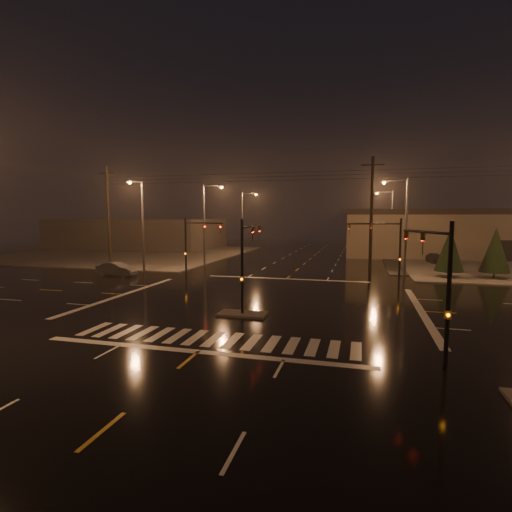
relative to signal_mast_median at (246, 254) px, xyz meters
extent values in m
plane|color=black|center=(0.00, 3.07, -3.75)|extent=(140.00, 140.00, 0.00)
cube|color=#4C4943|center=(-30.00, 33.07, -3.69)|extent=(36.00, 36.00, 0.12)
cube|color=#4C4943|center=(0.00, -0.93, -3.68)|extent=(3.00, 1.60, 0.15)
cube|color=beige|center=(0.00, -5.93, -3.75)|extent=(15.00, 2.60, 0.01)
cube|color=beige|center=(0.00, -7.93, -3.75)|extent=(16.00, 0.50, 0.01)
cube|color=beige|center=(0.00, 14.07, -3.75)|extent=(16.00, 0.50, 0.01)
cube|color=#443E3C|center=(-35.00, 45.07, -0.95)|extent=(30.00, 18.00, 5.60)
cylinder|color=black|center=(0.00, -0.93, -0.75)|extent=(0.18, 0.18, 6.00)
cylinder|color=black|center=(0.00, 1.32, 1.75)|extent=(0.12, 4.50, 0.12)
imported|color=#594707|center=(0.00, 3.35, 1.70)|extent=(0.16, 0.20, 1.00)
cube|color=#594707|center=(0.00, -0.93, -1.45)|extent=(0.25, 0.18, 0.35)
cylinder|color=black|center=(10.50, 13.57, -0.75)|extent=(0.18, 0.18, 6.00)
cylinder|color=black|center=(8.15, 12.72, 1.75)|extent=(4.74, 1.82, 0.12)
imported|color=#594707|center=(6.04, 11.95, 1.70)|extent=(0.24, 0.22, 1.00)
cube|color=#594707|center=(10.50, 13.57, -1.45)|extent=(0.25, 0.18, 0.35)
cylinder|color=black|center=(-10.50, 13.57, -0.75)|extent=(0.18, 0.18, 6.00)
cylinder|color=black|center=(-8.15, 12.72, 1.75)|extent=(4.74, 1.82, 0.12)
imported|color=#594707|center=(-6.04, 11.95, 1.70)|extent=(0.24, 0.22, 1.00)
cube|color=#594707|center=(-10.50, 13.57, -1.45)|extent=(0.25, 0.18, 0.35)
cylinder|color=black|center=(10.50, -7.43, -0.75)|extent=(0.18, 0.18, 6.00)
cylinder|color=black|center=(9.82, -5.55, 1.75)|extent=(1.48, 3.80, 0.12)
imported|color=#594707|center=(9.20, -3.86, 1.70)|extent=(0.22, 0.24, 1.00)
cube|color=#594707|center=(10.50, -7.43, -1.45)|extent=(0.25, 0.18, 0.35)
cylinder|color=#38383A|center=(-11.50, 21.07, 1.25)|extent=(0.24, 0.24, 10.00)
cylinder|color=#38383A|center=(-10.30, 21.07, 6.05)|extent=(2.40, 0.14, 0.14)
cube|color=#38383A|center=(-9.20, 21.07, 6.00)|extent=(0.70, 0.30, 0.18)
sphere|color=orange|center=(-9.20, 21.07, 5.87)|extent=(0.32, 0.32, 0.32)
cylinder|color=#38383A|center=(-11.50, 37.07, 1.25)|extent=(0.24, 0.24, 10.00)
cylinder|color=#38383A|center=(-10.30, 37.07, 6.05)|extent=(2.40, 0.14, 0.14)
cube|color=#38383A|center=(-9.20, 37.07, 6.00)|extent=(0.70, 0.30, 0.18)
sphere|color=orange|center=(-9.20, 37.07, 5.87)|extent=(0.32, 0.32, 0.32)
cylinder|color=#38383A|center=(11.50, 19.07, 1.25)|extent=(0.24, 0.24, 10.00)
cylinder|color=#38383A|center=(10.30, 19.07, 6.05)|extent=(2.40, 0.14, 0.14)
cube|color=#38383A|center=(9.20, 19.07, 6.00)|extent=(0.70, 0.30, 0.18)
sphere|color=orange|center=(9.20, 19.07, 5.87)|extent=(0.32, 0.32, 0.32)
cylinder|color=#38383A|center=(11.50, 39.07, 1.25)|extent=(0.24, 0.24, 10.00)
cylinder|color=#38383A|center=(10.30, 39.07, 6.05)|extent=(2.40, 0.14, 0.14)
cube|color=#38383A|center=(9.20, 39.07, 6.00)|extent=(0.70, 0.30, 0.18)
sphere|color=orange|center=(9.20, 39.07, 5.87)|extent=(0.32, 0.32, 0.32)
cylinder|color=#38383A|center=(-16.00, 14.57, 1.25)|extent=(0.24, 0.24, 10.00)
cylinder|color=#38383A|center=(-16.00, 13.37, 6.05)|extent=(0.14, 2.40, 0.14)
cube|color=#38383A|center=(-16.00, 12.27, 6.00)|extent=(0.30, 0.70, 0.18)
sphere|color=orange|center=(-16.00, 12.27, 5.87)|extent=(0.32, 0.32, 0.32)
cylinder|color=black|center=(-22.00, 17.07, 2.25)|extent=(0.32, 0.32, 12.00)
cube|color=black|center=(-22.00, 17.07, 7.45)|extent=(2.20, 0.12, 0.12)
cylinder|color=black|center=(8.00, 17.07, 2.25)|extent=(0.32, 0.32, 12.00)
cube|color=black|center=(8.00, 17.07, 7.45)|extent=(2.20, 0.12, 0.12)
cylinder|color=black|center=(15.64, 18.82, -3.40)|extent=(0.18, 0.18, 0.70)
cone|color=black|center=(15.64, 18.82, -0.91)|extent=(2.75, 2.75, 4.29)
cylinder|color=black|center=(19.78, 19.11, -3.40)|extent=(0.18, 0.18, 0.70)
cone|color=black|center=(19.78, 19.11, -0.88)|extent=(2.77, 2.77, 4.34)
imported|color=black|center=(16.43, 31.75, -3.05)|extent=(1.97, 4.24, 1.41)
imported|color=#53535A|center=(-17.49, 11.70, -3.05)|extent=(4.30, 1.65, 1.40)
camera|label=1|loc=(7.11, -24.39, 2.45)|focal=28.00mm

